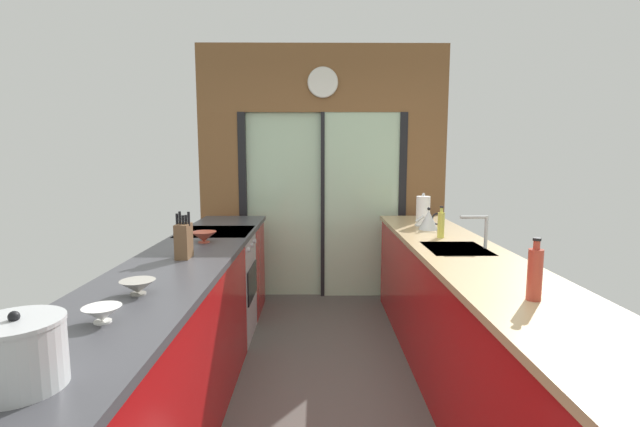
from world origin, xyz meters
The scene contains 15 objects.
ground_plane centered at (0.00, 0.60, -0.01)m, with size 5.04×7.60×0.02m, color #4C4742.
back_wall_unit centered at (0.00, 2.40, 1.53)m, with size 2.64×0.12×2.70m.
left_counter_run centered at (-0.91, 0.13, 0.47)m, with size 0.62×3.80×0.92m.
right_counter_run centered at (0.91, 0.30, 0.46)m, with size 0.62×3.80×0.92m.
sink_faucet centered at (1.05, 0.55, 1.07)m, with size 0.19×0.02×0.23m.
oven_range centered at (-0.91, 1.25, 0.46)m, with size 0.60×0.60×0.92m.
mixing_bowl_near centered at (-0.89, -0.81, 0.95)m, with size 0.15×0.15×0.06m.
mixing_bowl_mid centered at (-0.89, -0.46, 0.96)m, with size 0.16×0.16×0.07m.
mixing_bowl_far centered at (-0.89, 0.77, 0.96)m, with size 0.18×0.18×0.08m.
knife_block centered at (-0.89, 0.27, 1.03)m, with size 0.09×0.14×0.29m.
stock_pot centered at (-0.89, -1.29, 1.02)m, with size 0.25×0.25×0.22m.
kettle centered at (0.89, 1.33, 1.00)m, with size 0.25×0.17×0.19m.
soap_bottle_near centered at (0.89, -0.55, 1.04)m, with size 0.06×0.06×0.28m.
soap_bottle_far centered at (0.89, 0.94, 1.02)m, with size 0.05×0.05×0.25m.
paper_towel_roll centered at (0.89, 1.53, 1.05)m, with size 0.14×0.14×0.29m.
Camera 1 is at (-0.07, -2.47, 1.56)m, focal length 25.32 mm.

